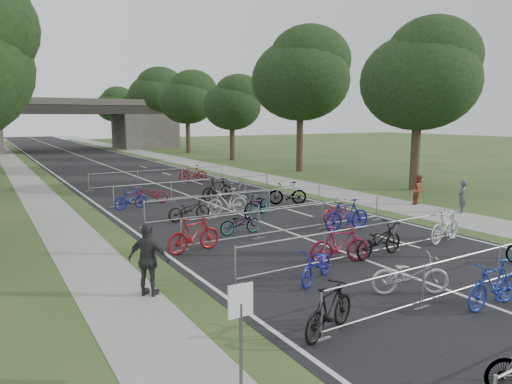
# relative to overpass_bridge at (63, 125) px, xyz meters

# --- Properties ---
(road) EXTENTS (11.00, 140.00, 0.01)m
(road) POSITION_rel_overpass_bridge_xyz_m (0.00, -15.00, -3.53)
(road) COLOR black
(road) RESTS_ON ground
(sidewalk_right) EXTENTS (3.00, 140.00, 0.01)m
(sidewalk_right) POSITION_rel_overpass_bridge_xyz_m (8.00, -15.00, -3.53)
(sidewalk_right) COLOR gray
(sidewalk_right) RESTS_ON ground
(sidewalk_left) EXTENTS (2.00, 140.00, 0.01)m
(sidewalk_left) POSITION_rel_overpass_bridge_xyz_m (-7.50, -15.00, -3.53)
(sidewalk_left) COLOR gray
(sidewalk_left) RESTS_ON ground
(lane_markings) EXTENTS (0.12, 140.00, 0.00)m
(lane_markings) POSITION_rel_overpass_bridge_xyz_m (0.00, -15.00, -3.53)
(lane_markings) COLOR silver
(lane_markings) RESTS_ON ground
(overpass_bridge) EXTENTS (31.00, 8.00, 7.05)m
(overpass_bridge) POSITION_rel_overpass_bridge_xyz_m (0.00, 0.00, 0.00)
(overpass_bridge) COLOR #403D39
(overpass_bridge) RESTS_ON ground
(park_sign) EXTENTS (0.45, 0.06, 1.83)m
(park_sign) POSITION_rel_overpass_bridge_xyz_m (-6.80, -62.00, -2.27)
(park_sign) COLOR #4C4C51
(park_sign) RESTS_ON ground
(tree_right_0) EXTENTS (7.17, 7.17, 10.93)m
(tree_right_0) POSITION_rel_overpass_bridge_xyz_m (13.11, -49.07, 3.39)
(tree_right_0) COLOR #33261C
(tree_right_0) RESTS_ON ground
(tree_right_1) EXTENTS (8.18, 8.18, 12.47)m
(tree_right_1) POSITION_rel_overpass_bridge_xyz_m (13.11, -37.07, 4.37)
(tree_right_1) COLOR #33261C
(tree_right_1) RESTS_ON ground
(tree_right_2) EXTENTS (6.16, 6.16, 9.39)m
(tree_right_2) POSITION_rel_overpass_bridge_xyz_m (13.11, -25.07, 2.41)
(tree_right_2) COLOR #33261C
(tree_right_2) RESTS_ON ground
(tree_right_3) EXTENTS (7.17, 7.17, 10.93)m
(tree_right_3) POSITION_rel_overpass_bridge_xyz_m (13.11, -13.07, 3.39)
(tree_right_3) COLOR #33261C
(tree_right_3) RESTS_ON ground
(tree_right_4) EXTENTS (8.18, 8.18, 12.47)m
(tree_right_4) POSITION_rel_overpass_bridge_xyz_m (13.11, -1.07, 4.37)
(tree_right_4) COLOR #33261C
(tree_right_4) RESTS_ON ground
(tree_right_5) EXTENTS (6.16, 6.16, 9.39)m
(tree_right_5) POSITION_rel_overpass_bridge_xyz_m (13.11, 10.93, 2.41)
(tree_right_5) COLOR #33261C
(tree_right_5) RESTS_ON ground
(tree_right_6) EXTENTS (7.17, 7.17, 10.93)m
(tree_right_6) POSITION_rel_overpass_bridge_xyz_m (13.11, 22.93, 3.39)
(tree_right_6) COLOR #33261C
(tree_right_6) RESTS_ON ground
(barrier_row_1) EXTENTS (9.70, 0.08, 1.10)m
(barrier_row_1) POSITION_rel_overpass_bridge_xyz_m (0.00, -61.40, -2.99)
(barrier_row_1) COLOR #A3A5AB
(barrier_row_1) RESTS_ON ground
(barrier_row_2) EXTENTS (9.70, 0.08, 1.10)m
(barrier_row_2) POSITION_rel_overpass_bridge_xyz_m (0.00, -57.80, -2.99)
(barrier_row_2) COLOR #A3A5AB
(barrier_row_2) RESTS_ON ground
(barrier_row_3) EXTENTS (9.70, 0.08, 1.10)m
(barrier_row_3) POSITION_rel_overpass_bridge_xyz_m (0.00, -54.00, -2.99)
(barrier_row_3) COLOR #A3A5AB
(barrier_row_3) RESTS_ON ground
(barrier_row_4) EXTENTS (9.70, 0.08, 1.10)m
(barrier_row_4) POSITION_rel_overpass_bridge_xyz_m (0.00, -50.00, -2.99)
(barrier_row_4) COLOR #A3A5AB
(barrier_row_4) RESTS_ON ground
(barrier_row_5) EXTENTS (9.70, 0.08, 1.10)m
(barrier_row_5) POSITION_rel_overpass_bridge_xyz_m (0.00, -45.00, -2.99)
(barrier_row_5) COLOR #A3A5AB
(barrier_row_5) RESTS_ON ground
(barrier_row_6) EXTENTS (9.70, 0.08, 1.10)m
(barrier_row_6) POSITION_rel_overpass_bridge_xyz_m (0.00, -39.00, -2.99)
(barrier_row_6) COLOR #A3A5AB
(barrier_row_6) RESTS_ON ground
(bike_4) EXTENTS (1.91, 1.10, 1.10)m
(bike_4) POSITION_rel_overpass_bridge_xyz_m (-4.30, -61.29, -2.98)
(bike_4) COLOR black
(bike_4) RESTS_ON ground
(bike_5) EXTENTS (2.09, 1.57, 1.05)m
(bike_5) POSITION_rel_overpass_bridge_xyz_m (-1.09, -60.66, -3.01)
(bike_5) COLOR #AFAEB6
(bike_5) RESTS_ON ground
(bike_6) EXTENTS (1.92, 0.57, 1.15)m
(bike_6) POSITION_rel_overpass_bridge_xyz_m (-0.09, -62.26, -2.96)
(bike_6) COLOR navy
(bike_6) RESTS_ON ground
(bike_8) EXTENTS (1.91, 1.41, 0.96)m
(bike_8) POSITION_rel_overpass_bridge_xyz_m (-2.56, -58.72, -3.05)
(bike_8) COLOR #1B1E98
(bike_8) RESTS_ON ground
(bike_9) EXTENTS (2.01, 1.14, 1.17)m
(bike_9) POSITION_rel_overpass_bridge_xyz_m (-0.88, -57.77, -2.95)
(bike_9) COLOR maroon
(bike_9) RESTS_ON ground
(bike_10) EXTENTS (2.16, 0.91, 1.11)m
(bike_10) POSITION_rel_overpass_bridge_xyz_m (0.62, -57.94, -2.98)
(bike_10) COLOR black
(bike_10) RESTS_ON ground
(bike_11) EXTENTS (2.08, 0.92, 1.21)m
(bike_11) POSITION_rel_overpass_bridge_xyz_m (3.97, -57.95, -2.93)
(bike_11) COLOR silver
(bike_11) RESTS_ON ground
(bike_12) EXTENTS (2.02, 0.77, 1.19)m
(bike_12) POSITION_rel_overpass_bridge_xyz_m (-4.30, -54.35, -2.94)
(bike_12) COLOR maroon
(bike_12) RESTS_ON ground
(bike_13) EXTENTS (1.73, 0.72, 0.89)m
(bike_13) POSITION_rel_overpass_bridge_xyz_m (-1.78, -53.05, -3.09)
(bike_13) COLOR #A3A5AB
(bike_13) RESTS_ON ground
(bike_14) EXTENTS (2.12, 0.82, 1.24)m
(bike_14) POSITION_rel_overpass_bridge_xyz_m (2.18, -54.73, -2.91)
(bike_14) COLOR navy
(bike_14) RESTS_ON ground
(bike_15) EXTENTS (1.87, 1.07, 0.93)m
(bike_15) POSITION_rel_overpass_bridge_xyz_m (2.89, -53.20, -3.07)
(bike_15) COLOR maroon
(bike_15) RESTS_ON ground
(bike_16) EXTENTS (1.94, 0.70, 1.02)m
(bike_16) POSITION_rel_overpass_bridge_xyz_m (-2.56, -49.87, -3.03)
(bike_16) COLOR black
(bike_16) RESTS_ON ground
(bike_17) EXTENTS (2.07, 0.68, 1.23)m
(bike_17) POSITION_rel_overpass_bridge_xyz_m (-0.59, -49.66, -2.92)
(bike_17) COLOR #9FA0A6
(bike_17) RESTS_ON ground
(bike_18) EXTENTS (2.15, 1.62, 1.08)m
(bike_18) POSITION_rel_overpass_bridge_xyz_m (0.45, -50.57, -2.99)
(bike_18) COLOR #A3A5AB
(bike_18) RESTS_ON ground
(bike_19) EXTENTS (2.02, 1.41, 1.19)m
(bike_19) POSITION_rel_overpass_bridge_xyz_m (3.32, -48.98, -2.94)
(bike_19) COLOR #A3A5AB
(bike_19) RESTS_ON ground
(bike_20) EXTENTS (1.73, 0.60, 1.02)m
(bike_20) POSITION_rel_overpass_bridge_xyz_m (-3.98, -45.86, -3.02)
(bike_20) COLOR navy
(bike_20) RESTS_ON ground
(bike_21) EXTENTS (2.00, 1.24, 0.99)m
(bike_21) POSITION_rel_overpass_bridge_xyz_m (-2.72, -45.01, -3.04)
(bike_21) COLOR maroon
(bike_21) RESTS_ON ground
(bike_22) EXTENTS (2.11, 0.96, 1.22)m
(bike_22) POSITION_rel_overpass_bridge_xyz_m (0.79, -45.90, -2.92)
(bike_22) COLOR black
(bike_22) RESTS_ON ground
(bike_23) EXTENTS (1.89, 0.99, 0.95)m
(bike_23) POSITION_rel_overpass_bridge_xyz_m (2.52, -44.71, -3.06)
(bike_23) COLOR gray
(bike_23) RESTS_ON ground
(bike_27) EXTENTS (2.02, 1.29, 1.18)m
(bike_27) POSITION_rel_overpass_bridge_xyz_m (2.58, -38.43, -2.95)
(bike_27) COLOR maroon
(bike_27) RESTS_ON ground
(pedestrian_a) EXTENTS (0.67, 0.59, 1.55)m
(pedestrian_a) POSITION_rel_overpass_bridge_xyz_m (9.20, -54.99, -2.76)
(pedestrian_a) COLOR #363F51
(pedestrian_a) RESTS_ON ground
(pedestrian_b) EXTENTS (0.90, 0.79, 1.55)m
(pedestrian_b) POSITION_rel_overpass_bridge_xyz_m (9.20, -52.50, -2.76)
(pedestrian_b) COLOR maroon
(pedestrian_b) RESTS_ON ground
(pedestrian_c) EXTENTS (1.10, 1.09, 1.87)m
(pedestrian_c) POSITION_rel_overpass_bridge_xyz_m (-6.80, -57.27, -2.60)
(pedestrian_c) COLOR #2B2B2E
(pedestrian_c) RESTS_ON ground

